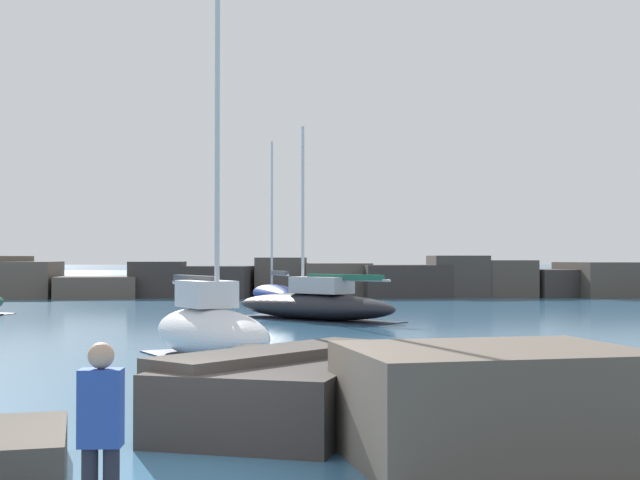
# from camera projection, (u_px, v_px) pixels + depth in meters

# --- Properties ---
(ground_plane) EXTENTS (600.00, 600.00, 0.00)m
(ground_plane) POSITION_uv_depth(u_px,v_px,m) (176.00, 474.00, 9.95)
(ground_plane) COLOR #336084
(open_sea_beyond) EXTENTS (400.00, 116.00, 0.01)m
(open_sea_beyond) POSITION_uv_depth(u_px,v_px,m) (285.00, 276.00, 114.87)
(open_sea_beyond) COLOR #235175
(open_sea_beyond) RESTS_ON ground
(breakwater_jetty) EXTENTS (68.85, 7.10, 2.55)m
(breakwater_jetty) POSITION_uv_depth(u_px,v_px,m) (283.00, 281.00, 54.94)
(breakwater_jetty) COLOR #4C443D
(breakwater_jetty) RESTS_ON ground
(foreground_rocks) EXTENTS (17.68, 10.32, 1.34)m
(foreground_rocks) POSITION_uv_depth(u_px,v_px,m) (336.00, 404.00, 11.46)
(foreground_rocks) COLOR #423D38
(foreground_rocks) RESTS_ON ground
(sailboat_moored_0) EXTENTS (4.09, 5.51, 10.67)m
(sailboat_moored_0) POSITION_uv_depth(u_px,v_px,m) (210.00, 328.00, 21.16)
(sailboat_moored_0) COLOR white
(sailboat_moored_0) RESTS_ON ground
(sailboat_moored_1) EXTENTS (3.46, 6.81, 8.74)m
(sailboat_moored_1) POSITION_uv_depth(u_px,v_px,m) (274.00, 293.00, 47.64)
(sailboat_moored_1) COLOR navy
(sailboat_moored_1) RESTS_ON ground
(sailboat_moored_3) EXTENTS (7.26, 6.92, 7.62)m
(sailboat_moored_3) POSITION_uv_depth(u_px,v_px,m) (315.00, 304.00, 34.67)
(sailboat_moored_3) COLOR black
(sailboat_moored_3) RESTS_ON ground
(person_on_rocks) EXTENTS (0.36, 0.22, 1.70)m
(person_on_rocks) POSITION_uv_depth(u_px,v_px,m) (101.00, 432.00, 7.49)
(person_on_rocks) COLOR #282833
(person_on_rocks) RESTS_ON ground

